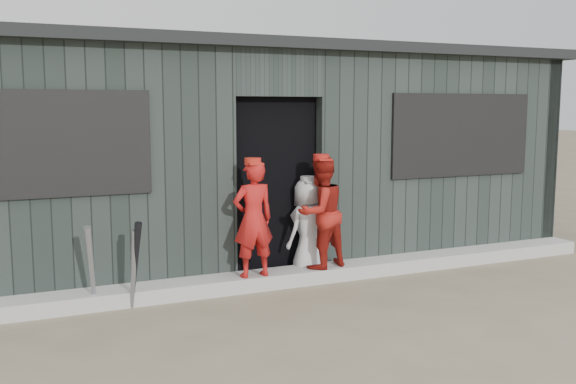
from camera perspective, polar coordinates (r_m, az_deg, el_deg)
name	(u,v)px	position (r m, az deg, el deg)	size (l,w,h in m)	color
ground	(377,339)	(5.44, 7.88, -12.84)	(80.00, 80.00, 0.00)	#6D614B
curb	(287,277)	(6.95, -0.07, -7.56)	(8.00, 0.36, 0.15)	#A3A39E
bat_left	(91,268)	(6.20, -17.08, -6.50)	(0.07, 0.07, 0.85)	gray
bat_mid	(133,269)	(6.18, -13.57, -6.71)	(0.07, 0.07, 0.77)	gray
bat_right	(135,265)	(6.17, -13.44, -6.34)	(0.07, 0.07, 0.87)	black
player_red_left	(253,219)	(6.57, -3.11, -2.42)	(0.44, 0.29, 1.20)	#B41816
player_red_right	(321,212)	(6.94, 2.92, -1.83)	(0.59, 0.46, 1.21)	maroon
player_grey_back	(308,228)	(7.14, 1.77, -3.21)	(0.54, 0.35, 1.11)	#BABABA
dugout	(235,154)	(8.30, -4.76, 3.38)	(8.30, 3.30, 2.62)	black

